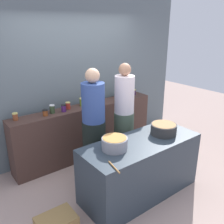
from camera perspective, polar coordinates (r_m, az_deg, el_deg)
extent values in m
plane|color=tan|center=(3.99, 3.18, -15.74)|extent=(12.00, 12.00, 0.00)
cube|color=slate|center=(4.51, -8.65, 9.18)|extent=(4.80, 0.12, 3.00)
cube|color=#452F28|center=(4.53, -5.81, -4.29)|extent=(2.70, 0.36, 0.95)
cube|color=#2C3742|center=(3.58, 6.51, -12.58)|extent=(1.70, 0.70, 0.82)
cylinder|color=brown|center=(3.95, -21.37, -1.07)|extent=(0.08, 0.08, 0.10)
cylinder|color=#D6C666|center=(3.93, -21.47, -0.30)|extent=(0.08, 0.08, 0.01)
cylinder|color=brown|center=(4.00, -15.11, -0.24)|extent=(0.08, 0.08, 0.09)
cylinder|color=black|center=(3.98, -15.17, 0.43)|extent=(0.08, 0.08, 0.01)
cylinder|color=#33472B|center=(4.07, -13.59, 0.57)|extent=(0.08, 0.08, 0.13)
cylinder|color=silver|center=(4.05, -13.67, 1.50)|extent=(0.08, 0.08, 0.01)
cylinder|color=#4A2160|center=(4.11, -11.05, 0.80)|extent=(0.08, 0.08, 0.11)
cylinder|color=black|center=(4.09, -11.10, 1.59)|extent=(0.08, 0.08, 0.01)
cylinder|color=#B73325|center=(4.23, -10.10, 1.39)|extent=(0.08, 0.08, 0.11)
cylinder|color=#D6C666|center=(4.21, -10.15, 2.15)|extent=(0.08, 0.08, 0.01)
cylinder|color=olive|center=(4.34, -6.98, 2.21)|extent=(0.07, 0.07, 0.13)
cylinder|color=#D6C666|center=(4.32, -7.02, 3.11)|extent=(0.08, 0.08, 0.02)
cylinder|color=#D2640C|center=(4.52, -3.72, 2.78)|extent=(0.08, 0.08, 0.09)
cylinder|color=#D6C666|center=(4.50, -3.74, 3.45)|extent=(0.08, 0.08, 0.02)
cylinder|color=olive|center=(4.75, 1.49, 3.94)|extent=(0.08, 0.08, 0.13)
cylinder|color=#D6C666|center=(4.73, 1.50, 4.78)|extent=(0.08, 0.08, 0.01)
cylinder|color=#3C5F3A|center=(4.96, 3.67, 4.50)|extent=(0.07, 0.07, 0.12)
cylinder|color=silver|center=(4.95, 3.69, 5.24)|extent=(0.07, 0.07, 0.01)
cylinder|color=#40224B|center=(5.01, 5.10, 4.49)|extent=(0.07, 0.07, 0.10)
cylinder|color=#D6C666|center=(4.99, 5.12, 5.11)|extent=(0.07, 0.07, 0.01)
cylinder|color=gray|center=(3.13, 0.59, -7.28)|extent=(0.33, 0.33, 0.16)
cylinder|color=#BC8645|center=(3.09, 0.60, -5.93)|extent=(0.30, 0.30, 0.00)
cylinder|color=#2D2D2D|center=(3.61, 11.79, -3.89)|extent=(0.37, 0.37, 0.15)
cylinder|color=tan|center=(3.58, 11.87, -2.74)|extent=(0.34, 0.34, 0.00)
cylinder|color=#9E703D|center=(2.79, 0.47, -12.55)|extent=(0.07, 0.26, 0.02)
cylinder|color=black|center=(3.88, -4.07, -8.60)|extent=(0.35, 0.35, 0.95)
cylinder|color=#344D92|center=(3.58, -4.36, 2.18)|extent=(0.34, 0.34, 0.58)
sphere|color=#D8A884|center=(3.48, -4.53, 8.36)|extent=(0.21, 0.21, 0.21)
cylinder|color=#485B48|center=(4.16, 2.69, -6.36)|extent=(0.32, 0.32, 0.97)
cylinder|color=white|center=(3.88, 2.87, 4.04)|extent=(0.31, 0.31, 0.59)
sphere|color=tan|center=(3.79, 2.97, 9.76)|extent=(0.19, 0.19, 0.19)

